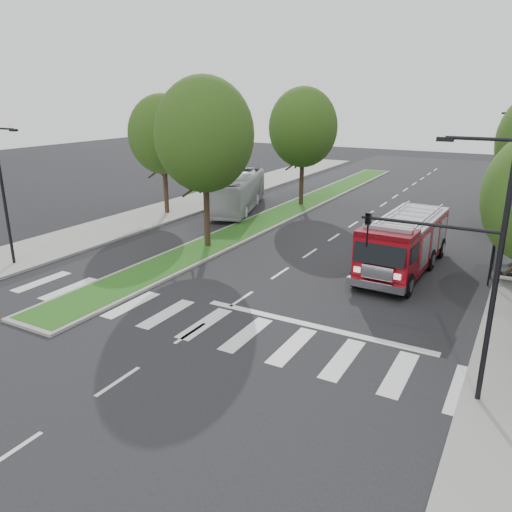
{
  "coord_description": "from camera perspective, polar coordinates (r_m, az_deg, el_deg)",
  "views": [
    {
      "loc": [
        10.99,
        -18.35,
        9.02
      ],
      "look_at": [
        0.13,
        1.13,
        1.8
      ],
      "focal_mm": 35.0,
      "sensor_mm": 36.0,
      "label": 1
    }
  ],
  "objects": [
    {
      "name": "ground",
      "position": [
        23.21,
        -1.65,
        -4.93
      ],
      "size": [
        140.0,
        140.0,
        0.0
      ],
      "primitive_type": "plane",
      "color": "black",
      "rests_on": "ground"
    },
    {
      "name": "city_bus",
      "position": [
        41.01,
        -2.01,
        7.36
      ],
      "size": [
        5.82,
        10.95,
        2.98
      ],
      "primitive_type": "imported",
      "rotation": [
        0.0,
        0.0,
        0.33
      ],
      "color": "#BABBBF",
      "rests_on": "ground"
    },
    {
      "name": "tree_median_near",
      "position": [
        29.77,
        -5.92,
        13.6
      ],
      "size": [
        5.8,
        5.8,
        10.16
      ],
      "color": "black",
      "rests_on": "ground"
    },
    {
      "name": "sidewalk_left",
      "position": [
        39.16,
        -12.52,
        4.31
      ],
      "size": [
        5.0,
        80.0,
        0.15
      ],
      "primitive_type": "cube",
      "color": "gray",
      "rests_on": "ground"
    },
    {
      "name": "streetlight_left_near",
      "position": [
        29.72,
        -26.8,
        6.69
      ],
      "size": [
        1.9,
        0.2,
        7.5
      ],
      "color": "black",
      "rests_on": "ground"
    },
    {
      "name": "tree_left_mid",
      "position": [
        39.41,
        -10.6,
        13.49
      ],
      "size": [
        5.2,
        5.2,
        9.16
      ],
      "color": "black",
      "rests_on": "ground"
    },
    {
      "name": "median",
      "position": [
        41.1,
        4.0,
        5.34
      ],
      "size": [
        3.0,
        50.0,
        0.15
      ],
      "color": "gray",
      "rests_on": "ground"
    },
    {
      "name": "fire_engine",
      "position": [
        27.52,
        16.54,
        1.35
      ],
      "size": [
        3.11,
        9.21,
        3.16
      ],
      "rotation": [
        0.0,
        0.0,
        -0.04
      ],
      "color": "#5A040A",
      "rests_on": "ground"
    },
    {
      "name": "tree_median_far",
      "position": [
        42.02,
        5.4,
        14.41
      ],
      "size": [
        5.6,
        5.6,
        9.72
      ],
      "color": "black",
      "rests_on": "ground"
    },
    {
      "name": "streetlight_right_near",
      "position": [
        15.53,
        22.83,
        0.22
      ],
      "size": [
        4.08,
        0.22,
        8.0
      ],
      "color": "black",
      "rests_on": "ground"
    }
  ]
}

